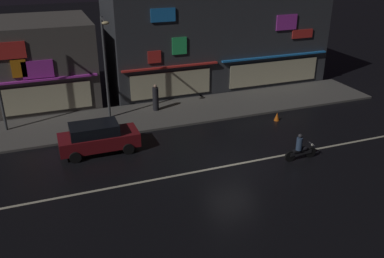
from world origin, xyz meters
TOP-DOWN VIEW (x-y plane):
  - ground_plane at (0.00, 0.00)m, footprint 140.00×140.00m
  - lane_divider_stripe at (0.00, 0.00)m, footprint 26.98×0.16m
  - sidewalk_far at (0.00, 7.93)m, footprint 28.40×4.67m
  - storefront_left_block at (-0.00, 13.36)m, footprint 7.46×6.35m
  - storefront_center_block at (8.52, 14.60)m, footprint 9.59×8.82m
  - storefront_right_block at (-8.52, 13.85)m, footprint 7.04×7.33m
  - streetlamp_mid at (-4.83, 8.22)m, footprint 0.44×1.64m
  - pedestrian_on_sidewalk at (-1.64, 8.62)m, footprint 0.41×0.41m
  - parked_car_near_kerb at (-6.26, 4.03)m, footprint 4.30×1.98m
  - motorcycle_lead at (3.63, -0.70)m, footprint 1.90×0.60m
  - traffic_cone at (5.32, 4.40)m, footprint 0.36×0.36m

SIDE VIEW (x-z plane):
  - ground_plane at x=0.00m, z-range 0.00..0.00m
  - lane_divider_stripe at x=0.00m, z-range 0.00..0.01m
  - sidewalk_far at x=0.00m, z-range 0.00..0.14m
  - traffic_cone at x=5.32m, z-range 0.00..0.55m
  - motorcycle_lead at x=3.63m, z-range -0.13..1.39m
  - parked_car_near_kerb at x=-6.26m, z-range 0.03..1.70m
  - pedestrian_on_sidewalk at x=-1.64m, z-range 0.06..1.89m
  - storefront_right_block at x=-8.52m, z-range 0.00..5.81m
  - storefront_center_block at x=8.52m, z-range 0.00..7.26m
  - storefront_left_block at x=0.00m, z-range 0.00..7.54m
  - streetlamp_mid at x=-4.83m, z-range 0.77..7.26m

